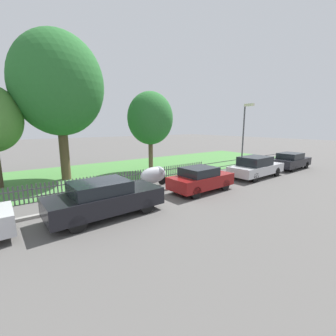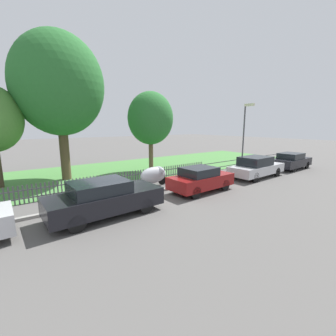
# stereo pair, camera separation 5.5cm
# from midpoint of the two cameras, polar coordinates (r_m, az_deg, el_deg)

# --- Properties ---
(ground_plane) EXTENTS (120.00, 120.00, 0.00)m
(ground_plane) POSITION_cam_midpoint_polar(r_m,az_deg,el_deg) (11.44, -9.59, -7.66)
(ground_plane) COLOR #565451
(kerb_stone) EXTENTS (41.30, 0.20, 0.12)m
(kerb_stone) POSITION_cam_midpoint_polar(r_m,az_deg,el_deg) (11.51, -9.83, -7.24)
(kerb_stone) COLOR gray
(kerb_stone) RESTS_ON ground
(grass_strip) EXTENTS (41.30, 9.28, 0.01)m
(grass_strip) POSITION_cam_midpoint_polar(r_m,az_deg,el_deg) (17.65, -19.77, -1.59)
(grass_strip) COLOR #477F3D
(grass_strip) RESTS_ON ground
(park_fence) EXTENTS (41.30, 0.05, 0.89)m
(park_fence) POSITION_cam_midpoint_polar(r_m,az_deg,el_deg) (13.28, -14.04, -3.25)
(park_fence) COLOR #4C4C51
(park_fence) RESTS_ON ground
(parked_car_black_saloon) EXTENTS (4.55, 1.96, 1.45)m
(parked_car_black_saloon) POSITION_cam_midpoint_polar(r_m,az_deg,el_deg) (9.38, -15.70, -7.29)
(parked_car_black_saloon) COLOR black
(parked_car_black_saloon) RESTS_ON ground
(parked_car_navy_estate) EXTENTS (3.78, 1.76, 1.37)m
(parked_car_navy_estate) POSITION_cam_midpoint_polar(r_m,az_deg,el_deg) (12.43, 8.42, -2.78)
(parked_car_navy_estate) COLOR maroon
(parked_car_navy_estate) RESTS_ON ground
(parked_car_red_compact) EXTENTS (4.60, 1.86, 1.47)m
(parked_car_red_compact) POSITION_cam_midpoint_polar(r_m,az_deg,el_deg) (16.85, 21.56, 0.27)
(parked_car_red_compact) COLOR #BCBCC1
(parked_car_red_compact) RESTS_ON ground
(parked_car_white_van) EXTENTS (4.05, 1.73, 1.35)m
(parked_car_white_van) POSITION_cam_midpoint_polar(r_m,az_deg,el_deg) (21.33, 28.88, 1.60)
(parked_car_white_van) COLOR black
(parked_car_white_van) RESTS_ON ground
(covered_motorcycle) EXTENTS (1.89, 0.94, 1.17)m
(covered_motorcycle) POSITION_cam_midpoint_polar(r_m,az_deg,el_deg) (13.39, -3.45, -1.72)
(covered_motorcycle) COLOR black
(covered_motorcycle) RESTS_ON ground
(tree_mid_park) EXTENTS (5.51, 5.51, 9.27)m
(tree_mid_park) POSITION_cam_midpoint_polar(r_m,az_deg,el_deg) (16.49, -25.88, 18.40)
(tree_mid_park) COLOR brown
(tree_mid_park) RESTS_ON ground
(tree_far_left) EXTENTS (3.46, 3.46, 6.11)m
(tree_far_left) POSITION_cam_midpoint_polar(r_m,az_deg,el_deg) (17.56, -4.38, 12.41)
(tree_far_left) COLOR brown
(tree_far_left) RESTS_ON ground
(street_lamp) EXTENTS (0.20, 0.79, 5.17)m
(street_lamp) POSITION_cam_midpoint_polar(r_m,az_deg,el_deg) (18.30, 19.09, 9.28)
(street_lamp) COLOR #47474C
(street_lamp) RESTS_ON ground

